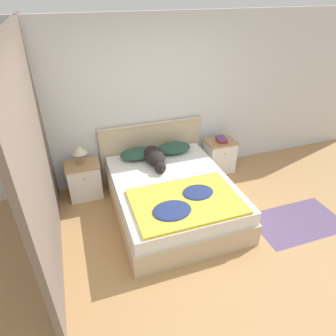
% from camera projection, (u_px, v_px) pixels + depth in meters
% --- Properties ---
extents(ground_plane, '(16.00, 16.00, 0.00)m').
position_uv_depth(ground_plane, '(192.00, 265.00, 3.58)').
color(ground_plane, tan).
extents(wall_back, '(9.00, 0.06, 2.55)m').
position_uv_depth(wall_back, '(142.00, 104.00, 4.61)').
color(wall_back, silver).
rests_on(wall_back, ground_plane).
extents(wall_side_left, '(0.06, 3.10, 2.55)m').
position_uv_depth(wall_side_left, '(37.00, 150.00, 3.33)').
color(wall_side_left, '#706056').
rests_on(wall_side_left, ground_plane).
extents(bed, '(1.62, 2.02, 0.52)m').
position_uv_depth(bed, '(173.00, 196.00, 4.29)').
color(bed, '#C6B28E').
rests_on(bed, ground_plane).
extents(headboard, '(1.70, 0.06, 0.98)m').
position_uv_depth(headboard, '(152.00, 149.00, 4.99)').
color(headboard, '#C6B28E').
rests_on(headboard, ground_plane).
extents(nightstand_left, '(0.50, 0.39, 0.58)m').
position_uv_depth(nightstand_left, '(84.00, 180.00, 4.59)').
color(nightstand_left, white).
rests_on(nightstand_left, ground_plane).
extents(nightstand_right, '(0.50, 0.39, 0.58)m').
position_uv_depth(nightstand_right, '(219.00, 156.00, 5.23)').
color(nightstand_right, white).
rests_on(nightstand_right, ground_plane).
extents(pillow_left, '(0.55, 0.34, 0.15)m').
position_uv_depth(pillow_left, '(138.00, 154.00, 4.67)').
color(pillow_left, '#284C3D').
rests_on(pillow_left, bed).
extents(pillow_right, '(0.55, 0.34, 0.15)m').
position_uv_depth(pillow_right, '(174.00, 148.00, 4.83)').
color(pillow_right, '#284C3D').
rests_on(pillow_right, bed).
extents(quilt, '(1.35, 0.94, 0.07)m').
position_uv_depth(quilt, '(185.00, 201.00, 3.74)').
color(quilt, yellow).
rests_on(quilt, bed).
extents(dog, '(0.29, 0.76, 0.23)m').
position_uv_depth(dog, '(155.00, 157.00, 4.52)').
color(dog, black).
rests_on(dog, bed).
extents(book_stack, '(0.18, 0.23, 0.07)m').
position_uv_depth(book_stack, '(222.00, 139.00, 5.06)').
color(book_stack, '#AD2D28').
rests_on(book_stack, nightstand_right).
extents(table_lamp, '(0.22, 0.22, 0.29)m').
position_uv_depth(table_lamp, '(79.00, 150.00, 4.34)').
color(table_lamp, '#9E7A4C').
rests_on(table_lamp, nightstand_left).
extents(rug, '(1.24, 0.75, 0.00)m').
position_uv_depth(rug, '(297.00, 222.00, 4.21)').
color(rug, '#604C75').
rests_on(rug, ground_plane).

